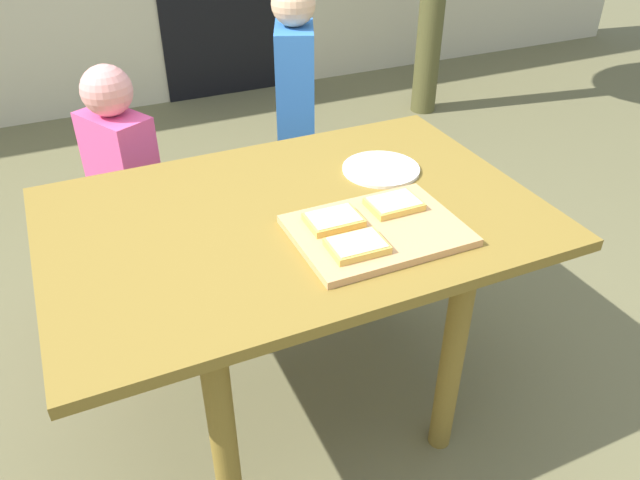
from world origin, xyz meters
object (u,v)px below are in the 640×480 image
at_px(dining_table, 295,246).
at_px(pizza_slice_far_left, 334,220).
at_px(pizza_slice_near_left, 357,246).
at_px(plate_white_right, 381,169).
at_px(child_left, 125,184).
at_px(pizza_slice_far_right, 394,204).
at_px(cutting_board, 377,230).
at_px(child_right, 296,110).

bearing_deg(dining_table, pizza_slice_far_left, -63.61).
distance_m(pizza_slice_near_left, plate_white_right, 0.44).
xyz_separation_m(dining_table, pizza_slice_near_left, (0.06, -0.24, 0.13)).
distance_m(pizza_slice_far_left, child_left, 0.91).
bearing_deg(pizza_slice_far_right, pizza_slice_near_left, -143.24).
distance_m(dining_table, cutting_board, 0.26).
bearing_deg(pizza_slice_far_right, plate_white_right, 68.65).
relative_size(cutting_board, pizza_slice_far_left, 3.05).
bearing_deg(pizza_slice_far_left, child_right, 73.15).
bearing_deg(pizza_slice_far_left, cutting_board, -33.91).
bearing_deg(pizza_slice_far_right, child_right, 83.32).
relative_size(pizza_slice_far_left, pizza_slice_far_right, 1.01).
bearing_deg(child_left, child_right, 11.96).
bearing_deg(child_right, pizza_slice_far_left, -106.85).
distance_m(cutting_board, child_left, 1.00).
height_order(dining_table, child_right, child_right).
height_order(dining_table, pizza_slice_far_left, pizza_slice_far_left).
xyz_separation_m(dining_table, pizza_slice_far_right, (0.23, -0.11, 0.13)).
distance_m(pizza_slice_far_right, child_left, 1.00).
height_order(pizza_slice_far_left, child_right, child_right).
xyz_separation_m(pizza_slice_far_left, child_right, (0.28, 0.94, -0.11)).
distance_m(cutting_board, pizza_slice_far_left, 0.11).
bearing_deg(child_left, pizza_slice_far_left, -62.84).
bearing_deg(pizza_slice_near_left, pizza_slice_far_right, 36.76).
height_order(cutting_board, plate_white_right, cutting_board).
bearing_deg(cutting_board, plate_white_right, 59.30).
height_order(dining_table, cutting_board, cutting_board).
distance_m(dining_table, pizza_slice_far_right, 0.29).
height_order(pizza_slice_near_left, plate_white_right, pizza_slice_near_left).
relative_size(cutting_board, child_left, 0.43).
bearing_deg(cutting_board, pizza_slice_far_left, 146.09).
relative_size(dining_table, pizza_slice_far_left, 9.50).
xyz_separation_m(pizza_slice_near_left, plate_white_right, (0.26, 0.36, -0.03)).
bearing_deg(child_right, cutting_board, -101.01).
bearing_deg(child_left, dining_table, -62.71).
height_order(dining_table, pizza_slice_far_right, pizza_slice_far_right).
distance_m(pizza_slice_near_left, child_right, 1.10).
xyz_separation_m(dining_table, pizza_slice_far_left, (0.06, -0.12, 0.13)).
height_order(pizza_slice_far_left, pizza_slice_far_right, same).
distance_m(plate_white_right, child_left, 0.89).
xyz_separation_m(cutting_board, plate_white_right, (0.17, 0.29, -0.00)).
height_order(pizza_slice_near_left, child_right, child_right).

